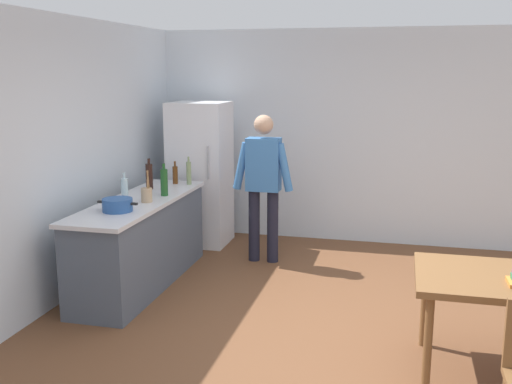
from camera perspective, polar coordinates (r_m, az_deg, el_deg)
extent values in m
plane|color=brown|center=(5.12, 6.49, -13.70)|extent=(14.00, 14.00, 0.00)
cube|color=silver|center=(7.67, 9.68, 5.22)|extent=(6.40, 0.12, 2.70)
cube|color=silver|center=(5.81, -19.26, 2.71)|extent=(0.12, 5.60, 2.70)
cube|color=#4C5666|center=(6.23, -11.02, -4.96)|extent=(0.60, 2.12, 0.86)
cube|color=silver|center=(6.12, -11.19, -0.91)|extent=(0.64, 2.20, 0.04)
cube|color=white|center=(7.53, -5.37, 1.76)|extent=(0.70, 0.64, 1.80)
cylinder|color=#B2B2B7|center=(7.11, -4.63, 2.82)|extent=(0.02, 0.02, 0.40)
cylinder|color=#1E1E2D|center=(6.88, -0.18, -3.23)|extent=(0.13, 0.13, 0.84)
cylinder|color=#1E1E2D|center=(6.83, 1.61, -3.34)|extent=(0.13, 0.13, 0.84)
cube|color=#3D75B7|center=(6.71, 0.73, 2.67)|extent=(0.38, 0.22, 0.60)
sphere|color=tan|center=(6.65, 0.74, 6.50)|extent=(0.22, 0.22, 0.22)
cylinder|color=#3D75B7|center=(6.73, -1.42, 2.53)|extent=(0.20, 0.09, 0.55)
cylinder|color=#3D75B7|center=(6.62, 2.76, 2.36)|extent=(0.20, 0.09, 0.55)
cylinder|color=brown|center=(4.36, 16.21, -13.75)|extent=(0.06, 0.06, 0.70)
cylinder|color=brown|center=(5.00, 15.93, -10.35)|extent=(0.06, 0.06, 0.70)
cylinder|color=#285193|center=(5.64, -13.19, -1.22)|extent=(0.28, 0.28, 0.12)
cube|color=black|center=(5.72, -14.72, -0.92)|extent=(0.06, 0.03, 0.02)
cube|color=black|center=(5.56, -11.64, -1.12)|extent=(0.06, 0.03, 0.02)
cylinder|color=tan|center=(5.98, -10.48, -0.30)|extent=(0.11, 0.11, 0.14)
cylinder|color=olive|center=(5.95, -10.34, 1.03)|extent=(0.02, 0.05, 0.22)
cylinder|color=olive|center=(5.93, -10.40, 1.00)|extent=(0.02, 0.04, 0.22)
cylinder|color=#1E5123|center=(6.23, -8.83, 0.91)|extent=(0.08, 0.08, 0.28)
cylinder|color=#1E5123|center=(6.21, -8.88, 2.45)|extent=(0.03, 0.03, 0.06)
cylinder|color=black|center=(6.61, -10.23, 1.48)|extent=(0.08, 0.08, 0.28)
cylinder|color=black|center=(6.59, -10.29, 2.93)|extent=(0.03, 0.03, 0.06)
cylinder|color=gray|center=(6.82, -6.48, 1.81)|extent=(0.06, 0.06, 0.26)
cylinder|color=gray|center=(6.80, -6.51, 3.14)|extent=(0.02, 0.02, 0.06)
cylinder|color=silver|center=(6.00, -12.52, 0.15)|extent=(0.07, 0.07, 0.24)
cylinder|color=silver|center=(5.97, -12.58, 1.56)|extent=(0.03, 0.03, 0.06)
cylinder|color=#5B3314|center=(6.89, -7.78, 1.63)|extent=(0.06, 0.06, 0.20)
cylinder|color=#5B3314|center=(6.87, -7.81, 2.69)|extent=(0.02, 0.02, 0.06)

